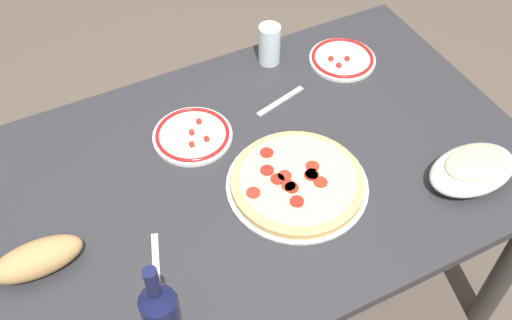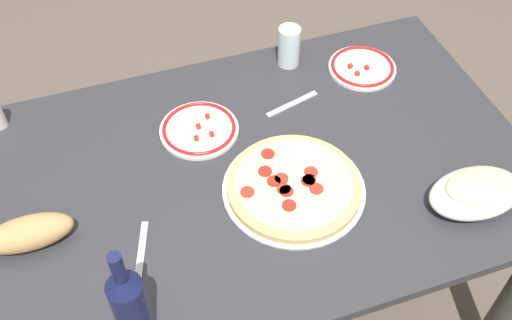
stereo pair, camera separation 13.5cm
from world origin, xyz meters
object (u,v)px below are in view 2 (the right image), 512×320
Objects in this scene: pepperoni_pizza at (294,186)px; baked_pasta_dish at (476,191)px; side_plate_far at (362,67)px; dining_table at (256,194)px; wine_bottle at (130,307)px; side_plate_near at (199,129)px; bread_loaf at (29,233)px; water_glass at (289,46)px.

baked_pasta_dish is at bearing 156.18° from pepperoni_pizza.
pepperoni_pizza is 1.77× the size of side_plate_far.
baked_pasta_dish reaches higher than pepperoni_pizza.
dining_table is 0.56m from wine_bottle.
baked_pasta_dish is 1.12× the size of side_plate_near.
side_plate_far is 1.04m from bread_loaf.
water_glass is 0.23m from side_plate_far.
baked_pasta_dish is 0.72m from side_plate_near.
water_glass is 0.61× the size of bread_loaf.
side_plate_far is at bearing -134.96° from pepperoni_pizza.
baked_pasta_dish reaches higher than side_plate_far.
pepperoni_pizza is 2.86× the size of water_glass.
water_glass is at bearing -109.41° from pepperoni_pizza.
side_plate_far is at bearing -162.56° from bread_loaf.
pepperoni_pizza reaches higher than side_plate_near.
side_plate_far is 0.99× the size of bread_loaf.
water_glass is at bearing -26.84° from side_plate_far.
wine_bottle is 1.49× the size of side_plate_far.
baked_pasta_dish is 1.05m from bread_loaf.
dining_table is at bearing -137.00° from wine_bottle.
wine_bottle is 0.60m from side_plate_near.
dining_table is at bearing -56.65° from pepperoni_pizza.
baked_pasta_dish is at bearing 94.08° from side_plate_far.
dining_table is 0.23m from side_plate_near.
side_plate_far is (-0.53, -0.09, 0.00)m from side_plate_near.
bread_loaf is at bearing 25.64° from side_plate_near.
bread_loaf is (0.99, 0.31, 0.03)m from side_plate_far.
dining_table is at bearing 57.90° from water_glass.
wine_bottle is at bearing 121.86° from bread_loaf.
dining_table is 7.08× the size of side_plate_far.
wine_bottle reaches higher than pepperoni_pizza.
wine_bottle is (0.37, 0.35, 0.23)m from dining_table.
bread_loaf is (0.63, -0.05, 0.02)m from pepperoni_pizza.
dining_table is 0.58m from bread_loaf.
baked_pasta_dish reaches higher than side_plate_near.
water_glass reaches higher than side_plate_near.
wine_bottle is 0.36m from bread_loaf.
pepperoni_pizza is 0.51m from side_plate_far.
side_plate_near reaches higher than dining_table.
wine_bottle reaches higher than baked_pasta_dish.
water_glass reaches higher than pepperoni_pizza.
pepperoni_pizza is 0.32m from side_plate_near.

